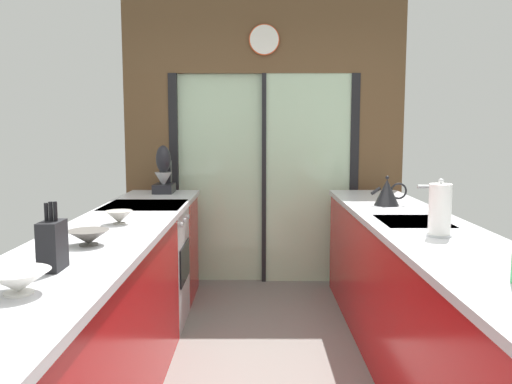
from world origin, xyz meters
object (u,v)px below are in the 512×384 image
Objects in this scene: oven_range at (145,265)px; kettle at (386,192)px; mixing_bowl_mid at (87,237)px; mixing_bowl_far at (118,217)px; paper_towel_roll at (438,210)px; knife_block at (51,245)px; mixing_bowl_near at (17,282)px; stand_mixer at (163,175)px.

kettle is at bearing -1.20° from oven_range.
mixing_bowl_far is (0.00, 0.57, 0.00)m from mixing_bowl_mid.
oven_range is 5.70× the size of mixing_bowl_far.
mixing_bowl_far is 1.82m from paper_towel_roll.
mixing_bowl_far is at bearing 90.00° from knife_block.
kettle is (1.78, 2.10, 0.05)m from mixing_bowl_near.
paper_towel_roll reaches higher than kettle.
mixing_bowl_near is 0.32m from knife_block.
stand_mixer is 1.94m from kettle.
mixing_bowl_mid is at bearing -89.23° from oven_range.
oven_range is 1.91m from knife_block.
mixing_bowl_far reaches higher than oven_range.
paper_towel_roll is (1.78, 0.98, 0.09)m from mixing_bowl_near.
oven_range is 3.00× the size of paper_towel_roll.
oven_range is 4.58× the size of mixing_bowl_mid.
mixing_bowl_far is at bearing 168.84° from paper_towel_roll.
mixing_bowl_mid is 1.80m from paper_towel_roll.
kettle is at bearing 45.10° from knife_block.
mixing_bowl_far is at bearing 90.00° from mixing_bowl_mid.
paper_towel_roll is at bearing -46.76° from stand_mixer.
paper_towel_roll is at bearing -90.11° from kettle.
mixing_bowl_near is 0.81× the size of kettle.
knife_block is 2.56m from stand_mixer.
mixing_bowl_mid is at bearing 90.00° from knife_block.
paper_towel_roll is (1.80, -1.16, 0.60)m from oven_range.
kettle is (1.78, 1.34, 0.06)m from mixing_bowl_mid.
paper_towel_roll reaches higher than knife_block.
knife_block is at bearing -134.90° from kettle.
kettle is (1.80, -0.04, 0.56)m from oven_range.
oven_range is 3.32× the size of knife_block.
knife_block is (0.00, -0.45, 0.06)m from mixing_bowl_mid.
mixing_bowl_far is 0.60× the size of kettle.
oven_range is 3.40× the size of kettle.
mixing_bowl_near is at bearing -130.32° from kettle.
knife_block is at bearing -90.00° from mixing_bowl_far.
stand_mixer reaches higher than kettle.
mixing_bowl_far is at bearing -156.67° from kettle.
paper_towel_roll is at bearing 7.11° from mixing_bowl_mid.
knife_block is at bearing 90.00° from mixing_bowl_near.
knife_block is at bearing -90.00° from stand_mixer.
mixing_bowl_near is 2.03m from paper_towel_roll.
mixing_bowl_mid is at bearing -90.00° from stand_mixer.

